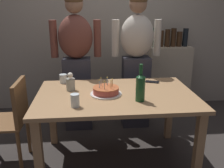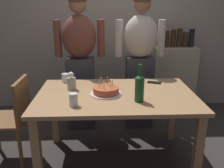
{
  "view_description": "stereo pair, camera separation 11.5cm",
  "coord_description": "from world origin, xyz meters",
  "px_view_note": "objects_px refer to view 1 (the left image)",
  "views": [
    {
      "loc": [
        -0.24,
        -2.2,
        1.56
      ],
      "look_at": [
        -0.04,
        -0.0,
        0.84
      ],
      "focal_mm": 39.76,
      "sensor_mm": 36.0,
      "label": 1
    },
    {
      "loc": [
        -0.13,
        -2.21,
        1.56
      ],
      "look_at": [
        -0.04,
        -0.0,
        0.84
      ],
      "focal_mm": 39.76,
      "sensor_mm": 36.0,
      "label": 2
    }
  ],
  "objects_px": {
    "water_glass_far": "(63,79)",
    "person_woman_cardigan": "(136,61)",
    "water_glass_near": "(75,100)",
    "cell_phone": "(152,82)",
    "wine_bottle": "(140,87)",
    "person_man_bearded": "(77,62)",
    "birthday_cake": "(106,91)",
    "dining_chair": "(12,116)",
    "flower_vase": "(71,82)"
  },
  "relations": [
    {
      "from": "water_glass_far",
      "to": "person_woman_cardigan",
      "type": "xyz_separation_m",
      "value": [
        0.87,
        0.4,
        0.09
      ]
    },
    {
      "from": "water_glass_near",
      "to": "cell_phone",
      "type": "distance_m",
      "value": 1.01
    },
    {
      "from": "water_glass_far",
      "to": "cell_phone",
      "type": "xyz_separation_m",
      "value": [
        0.96,
        -0.07,
        -0.04
      ]
    },
    {
      "from": "water_glass_far",
      "to": "wine_bottle",
      "type": "relative_size",
      "value": 0.28
    },
    {
      "from": "water_glass_near",
      "to": "person_man_bearded",
      "type": "xyz_separation_m",
      "value": [
        -0.03,
        1.07,
        0.08
      ]
    },
    {
      "from": "birthday_cake",
      "to": "water_glass_near",
      "type": "bearing_deg",
      "value": -135.99
    },
    {
      "from": "birthday_cake",
      "to": "water_glass_far",
      "type": "relative_size",
      "value": 3.16
    },
    {
      "from": "dining_chair",
      "to": "water_glass_near",
      "type": "bearing_deg",
      "value": 61.99
    },
    {
      "from": "cell_phone",
      "to": "person_man_bearded",
      "type": "relative_size",
      "value": 0.09
    },
    {
      "from": "person_woman_cardigan",
      "to": "dining_chair",
      "type": "bearing_deg",
      "value": 28.34
    },
    {
      "from": "water_glass_near",
      "to": "water_glass_far",
      "type": "height_order",
      "value": "water_glass_near"
    },
    {
      "from": "dining_chair",
      "to": "flower_vase",
      "type": "bearing_deg",
      "value": 97.39
    },
    {
      "from": "birthday_cake",
      "to": "person_man_bearded",
      "type": "height_order",
      "value": "person_man_bearded"
    },
    {
      "from": "water_glass_near",
      "to": "dining_chair",
      "type": "xyz_separation_m",
      "value": [
        -0.64,
        0.34,
        -0.28
      ]
    },
    {
      "from": "cell_phone",
      "to": "person_woman_cardigan",
      "type": "height_order",
      "value": "person_woman_cardigan"
    },
    {
      "from": "person_man_bearded",
      "to": "person_woman_cardigan",
      "type": "xyz_separation_m",
      "value": [
        0.74,
        0.0,
        0.0
      ]
    },
    {
      "from": "water_glass_near",
      "to": "dining_chair",
      "type": "bearing_deg",
      "value": 151.99
    },
    {
      "from": "wine_bottle",
      "to": "person_man_bearded",
      "type": "relative_size",
      "value": 0.2
    },
    {
      "from": "wine_bottle",
      "to": "person_man_bearded",
      "type": "bearing_deg",
      "value": 120.93
    },
    {
      "from": "water_glass_near",
      "to": "flower_vase",
      "type": "height_order",
      "value": "flower_vase"
    },
    {
      "from": "water_glass_near",
      "to": "person_man_bearded",
      "type": "relative_size",
      "value": 0.07
    },
    {
      "from": "cell_phone",
      "to": "wine_bottle",
      "type": "bearing_deg",
      "value": -93.68
    },
    {
      "from": "flower_vase",
      "to": "water_glass_far",
      "type": "bearing_deg",
      "value": 110.6
    },
    {
      "from": "flower_vase",
      "to": "person_man_bearded",
      "type": "height_order",
      "value": "person_man_bearded"
    },
    {
      "from": "wine_bottle",
      "to": "dining_chair",
      "type": "bearing_deg",
      "value": 167.85
    },
    {
      "from": "birthday_cake",
      "to": "water_glass_near",
      "type": "distance_m",
      "value": 0.38
    },
    {
      "from": "birthday_cake",
      "to": "person_woman_cardigan",
      "type": "bearing_deg",
      "value": 61.38
    },
    {
      "from": "wine_bottle",
      "to": "cell_phone",
      "type": "height_order",
      "value": "wine_bottle"
    },
    {
      "from": "water_glass_near",
      "to": "person_woman_cardigan",
      "type": "bearing_deg",
      "value": 56.29
    },
    {
      "from": "water_glass_near",
      "to": "flower_vase",
      "type": "bearing_deg",
      "value": 98.56
    },
    {
      "from": "flower_vase",
      "to": "birthday_cake",
      "type": "bearing_deg",
      "value": -23.88
    },
    {
      "from": "wine_bottle",
      "to": "cell_phone",
      "type": "relative_size",
      "value": 2.3
    },
    {
      "from": "water_glass_far",
      "to": "dining_chair",
      "type": "bearing_deg",
      "value": -145.28
    },
    {
      "from": "cell_phone",
      "to": "person_woman_cardigan",
      "type": "bearing_deg",
      "value": 122.25
    },
    {
      "from": "cell_phone",
      "to": "person_man_bearded",
      "type": "distance_m",
      "value": 0.96
    },
    {
      "from": "person_woman_cardigan",
      "to": "water_glass_far",
      "type": "bearing_deg",
      "value": 24.46
    },
    {
      "from": "water_glass_near",
      "to": "flower_vase",
      "type": "xyz_separation_m",
      "value": [
        -0.06,
        0.41,
        0.03
      ]
    },
    {
      "from": "wine_bottle",
      "to": "flower_vase",
      "type": "distance_m",
      "value": 0.71
    },
    {
      "from": "wine_bottle",
      "to": "person_man_bearded",
      "type": "xyz_separation_m",
      "value": [
        -0.59,
        0.99,
        0.0
      ]
    },
    {
      "from": "birthday_cake",
      "to": "water_glass_far",
      "type": "xyz_separation_m",
      "value": [
        -0.43,
        0.41,
        0.01
      ]
    },
    {
      "from": "wine_bottle",
      "to": "dining_chair",
      "type": "xyz_separation_m",
      "value": [
        -1.2,
        0.26,
        -0.35
      ]
    },
    {
      "from": "wine_bottle",
      "to": "dining_chair",
      "type": "distance_m",
      "value": 1.28
    },
    {
      "from": "birthday_cake",
      "to": "wine_bottle",
      "type": "distance_m",
      "value": 0.36
    },
    {
      "from": "cell_phone",
      "to": "flower_vase",
      "type": "bearing_deg",
      "value": -146.62
    },
    {
      "from": "birthday_cake",
      "to": "water_glass_near",
      "type": "relative_size",
      "value": 2.66
    },
    {
      "from": "birthday_cake",
      "to": "wine_bottle",
      "type": "relative_size",
      "value": 0.89
    },
    {
      "from": "cell_phone",
      "to": "person_woman_cardigan",
      "type": "relative_size",
      "value": 0.09
    },
    {
      "from": "flower_vase",
      "to": "person_man_bearded",
      "type": "relative_size",
      "value": 0.11
    },
    {
      "from": "water_glass_near",
      "to": "person_woman_cardigan",
      "type": "relative_size",
      "value": 0.07
    },
    {
      "from": "birthday_cake",
      "to": "person_man_bearded",
      "type": "xyz_separation_m",
      "value": [
        -0.3,
        0.8,
        0.1
      ]
    }
  ]
}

